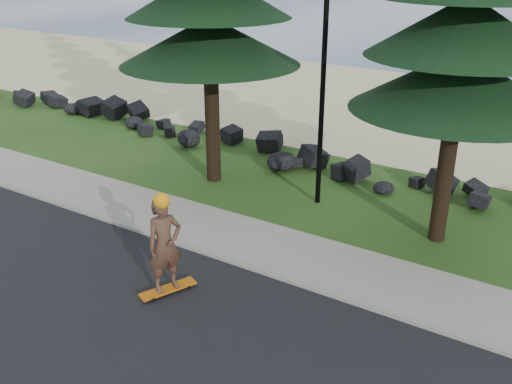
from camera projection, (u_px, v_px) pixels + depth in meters
ground at (257, 248)px, 13.75m from camera, size 160.00×160.00×0.00m
road at (124, 350)px, 10.27m from camera, size 160.00×7.00×0.02m
kerb at (236, 262)px, 13.04m from camera, size 160.00×0.20×0.10m
sidewalk at (262, 243)px, 13.89m from camera, size 160.00×2.00×0.08m
beach_sand at (434, 112)px, 24.97m from camera, size 160.00×15.00×0.01m
seawall_boulders at (352, 176)px, 18.09m from camera, size 60.00×2.40×1.10m
lamp_post at (324, 55)px, 14.59m from camera, size 0.25×0.14×8.14m
skateboarder at (165, 246)px, 11.50m from camera, size 0.75×1.24×2.27m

